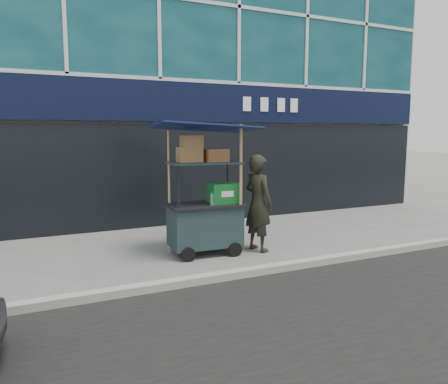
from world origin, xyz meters
TOP-DOWN VIEW (x-y plane):
  - ground at (0.00, 0.00)m, footprint 80.00×80.00m
  - curb at (0.00, -0.20)m, footprint 80.00×0.18m
  - vendor_cart at (-0.01, 1.25)m, footprint 1.83×1.35m
  - vendor_man at (0.96, 1.04)m, footprint 0.56×0.73m

SIDE VIEW (x-z plane):
  - ground at x=0.00m, z-range 0.00..0.00m
  - curb at x=0.00m, z-range 0.00..0.12m
  - vendor_cart at x=-0.01m, z-range -0.36..2.03m
  - vendor_man at x=0.96m, z-range 0.00..1.80m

